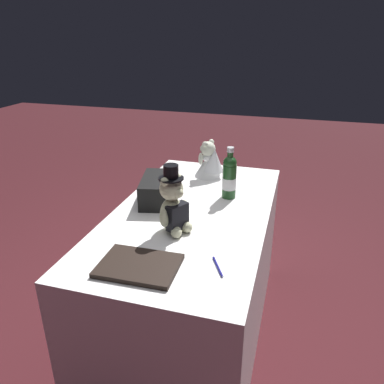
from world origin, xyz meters
TOP-DOWN VIEW (x-y plane):
  - ground_plane at (0.00, 0.00)m, footprint 12.00×12.00m
  - reception_table at (0.00, 0.00)m, footprint 1.42×0.75m
  - teddy_bear_groom at (0.22, -0.02)m, footprint 0.15×0.15m
  - teddy_bear_bride at (-0.48, -0.03)m, footprint 0.18×0.21m
  - champagne_bottle at (-0.21, 0.14)m, footprint 0.07×0.07m
  - signing_pen at (0.44, 0.23)m, footprint 0.12×0.07m
  - gift_case_black at (-0.06, -0.20)m, footprint 0.32×0.23m
  - guestbook at (0.52, -0.05)m, footprint 0.22×0.30m

SIDE VIEW (x-z plane):
  - ground_plane at x=0.00m, z-range 0.00..0.00m
  - reception_table at x=0.00m, z-range 0.00..0.79m
  - signing_pen at x=0.44m, z-range 0.79..0.79m
  - guestbook at x=0.52m, z-range 0.79..0.81m
  - gift_case_black at x=-0.06m, z-range 0.79..0.91m
  - teddy_bear_bride at x=-0.48m, z-range 0.77..0.99m
  - champagne_bottle at x=-0.21m, z-range 0.77..1.04m
  - teddy_bear_groom at x=0.22m, z-range 0.76..1.06m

